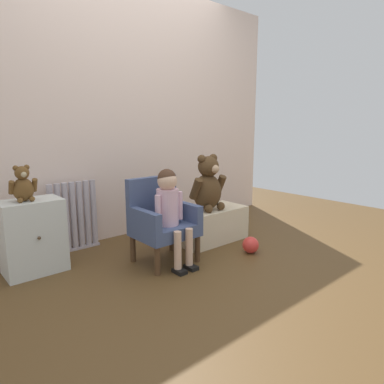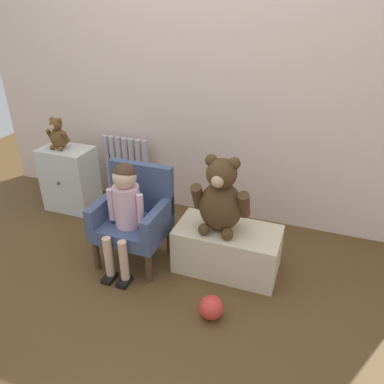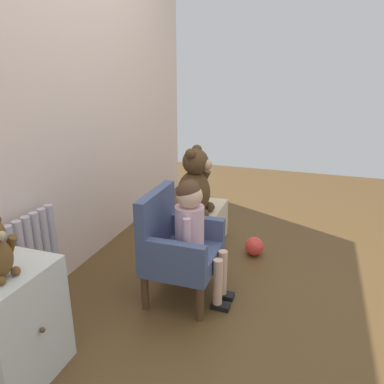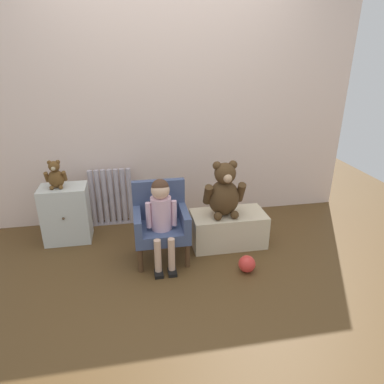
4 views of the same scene
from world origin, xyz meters
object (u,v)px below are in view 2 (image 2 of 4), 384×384
object	(u,v)px
child_armchair	(135,215)
small_teddy_bear	(58,135)
low_bench	(227,249)
child_figure	(125,203)
toy_ball	(211,308)
large_teddy_bear	(221,199)
small_dresser	(70,179)
radiator	(127,171)

from	to	relation	value
child_armchair	small_teddy_bear	xyz separation A→B (m)	(-0.88, 0.42, 0.32)
child_armchair	low_bench	size ratio (longest dim) A/B	0.98
child_figure	toy_ball	world-z (taller)	child_figure
child_figure	large_teddy_bear	size ratio (longest dim) A/B	1.48
small_dresser	small_teddy_bear	distance (m)	0.39
low_bench	small_teddy_bear	world-z (taller)	small_teddy_bear
child_armchair	large_teddy_bear	bearing A→B (deg)	7.31
child_figure	toy_ball	xyz separation A→B (m)	(0.66, -0.26, -0.42)
small_dresser	toy_ball	xyz separation A→B (m)	(1.51, -0.80, -0.20)
low_bench	large_teddy_bear	xyz separation A→B (m)	(-0.05, -0.01, 0.38)
small_dresser	low_bench	bearing A→B (deg)	-13.05
low_bench	toy_ball	xyz separation A→B (m)	(0.03, -0.46, -0.09)
radiator	low_bench	distance (m)	1.23
small_dresser	large_teddy_bear	size ratio (longest dim) A/B	1.08
small_dresser	small_teddy_bear	xyz separation A→B (m)	(-0.04, -0.01, 0.39)
child_figure	toy_ball	distance (m)	0.83
radiator	small_teddy_bear	world-z (taller)	small_teddy_bear
small_dresser	child_armchair	bearing A→B (deg)	-26.89
large_teddy_bear	child_armchair	bearing A→B (deg)	-172.69
low_bench	child_figure	bearing A→B (deg)	-162.59
small_teddy_bear	toy_ball	distance (m)	1.83
small_teddy_bear	child_figure	bearing A→B (deg)	-30.89
child_figure	small_teddy_bear	bearing A→B (deg)	149.11
small_teddy_bear	toy_ball	xyz separation A→B (m)	(1.55, -0.79, -0.59)
child_armchair	small_teddy_bear	distance (m)	1.03
child_armchair	large_teddy_bear	size ratio (longest dim) A/B	1.31
child_figure	small_teddy_bear	size ratio (longest dim) A/B	2.92
toy_ball	low_bench	bearing A→B (deg)	94.33
small_teddy_bear	child_armchair	bearing A→B (deg)	-25.35
radiator	small_teddy_bear	size ratio (longest dim) A/B	2.34
small_dresser	child_armchair	distance (m)	0.95
small_dresser	child_figure	xyz separation A→B (m)	(0.85, -0.54, 0.22)
radiator	child_armchair	bearing A→B (deg)	-57.19
child_armchair	large_teddy_bear	world-z (taller)	large_teddy_bear
low_bench	radiator	bearing A→B (deg)	150.94
small_teddy_bear	toy_ball	size ratio (longest dim) A/B	1.83
large_teddy_bear	toy_ball	bearing A→B (deg)	-78.61
radiator	small_dresser	bearing A→B (deg)	-148.30
child_armchair	low_bench	xyz separation A→B (m)	(0.63, 0.09, -0.18)
small_dresser	low_bench	xyz separation A→B (m)	(1.47, -0.34, -0.12)
radiator	small_dresser	world-z (taller)	radiator
radiator	child_figure	xyz separation A→B (m)	(0.44, -0.79, 0.19)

